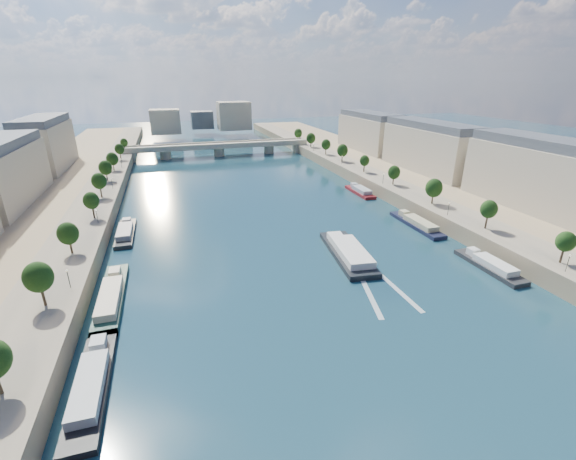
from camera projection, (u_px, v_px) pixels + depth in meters
ground at (276, 231)px, 122.85m from camera, size 700.00×700.00×0.00m
quay_left at (15, 252)px, 102.18m from camera, size 44.00×520.00×5.00m
quay_right at (464, 203)px, 141.67m from camera, size 44.00×520.00×5.00m
pave_left at (75, 237)px, 105.35m from camera, size 14.00×520.00×0.10m
pave_right at (430, 200)px, 136.61m from camera, size 14.00×520.00×0.10m
trees_left at (81, 215)px, 105.67m from camera, size 4.80×268.80×8.26m
trees_right at (411, 179)px, 142.93m from camera, size 4.80×268.80×8.26m
lamps_left at (85, 240)px, 96.70m from camera, size 0.36×200.36×4.28m
lamps_right at (412, 190)px, 138.80m from camera, size 0.36×200.36×4.28m
buildings_right at (476, 158)px, 150.72m from camera, size 16.00×226.00×23.20m
skyline at (207, 118)px, 313.15m from camera, size 79.00×42.00×22.00m
bridge at (219, 148)px, 238.53m from camera, size 112.00×12.00×8.15m
tour_barge at (348, 253)px, 105.24m from camera, size 11.59×29.44×3.89m
wake at (378, 285)px, 90.92m from camera, size 10.73×26.00×0.04m
moored_barges_left at (92, 384)px, 60.61m from camera, size 5.00×158.66×3.60m
moored_barges_right at (499, 271)px, 95.86m from camera, size 5.00×165.06×3.60m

